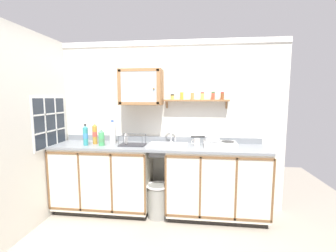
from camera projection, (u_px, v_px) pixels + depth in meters
name	position (u px, v px, depth m)	size (l,w,h in m)	color
floor	(152.00, 232.00, 2.78)	(5.90, 5.90, 0.00)	#9E9384
back_wall	(161.00, 125.00, 3.39)	(3.50, 0.07, 2.41)	silver
side_wall_left	(18.00, 134.00, 2.59)	(0.05, 3.54, 2.41)	silver
lower_cabinet_run	(104.00, 178.00, 3.27)	(1.34, 0.57, 0.93)	black
lower_cabinet_run_right	(216.00, 183.00, 3.08)	(1.31, 0.57, 0.93)	black
countertop	(157.00, 147.00, 3.12)	(2.86, 0.59, 0.03)	gray
backsplash	(161.00, 139.00, 3.38)	(2.86, 0.02, 0.08)	gray
sink	(168.00, 147.00, 3.14)	(0.53, 0.47, 0.42)	silver
hot_plate_stove	(220.00, 144.00, 3.05)	(0.42, 0.29, 0.07)	silver
saucepan	(212.00, 138.00, 3.07)	(0.39, 0.21, 0.07)	silver
bottle_soda_green_0	(101.00, 138.00, 3.10)	(0.08, 0.08, 0.23)	#4CB266
bottle_detergent_teal_1	(86.00, 136.00, 3.12)	(0.07, 0.07, 0.29)	teal
bottle_opaque_white_2	(113.00, 133.00, 3.24)	(0.09, 0.09, 0.33)	white
bottle_juice_amber_3	(95.00, 134.00, 3.21)	(0.06, 0.06, 0.30)	gold
dish_rack	(132.00, 143.00, 3.14)	(0.35, 0.23, 0.16)	#333338
mug	(197.00, 142.00, 3.11)	(0.12, 0.08, 0.10)	white
wall_cabinet	(141.00, 87.00, 3.18)	(0.58, 0.33, 0.48)	#996B42
spice_shelf	(197.00, 99.00, 3.19)	(0.89, 0.14, 0.23)	#996B42
window	(50.00, 122.00, 3.11)	(0.03, 0.69, 0.69)	#262D38
trash_bin	(158.00, 200.00, 3.11)	(0.31, 0.31, 0.45)	gray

